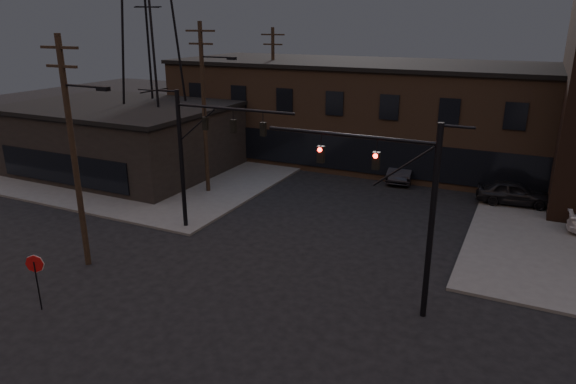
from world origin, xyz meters
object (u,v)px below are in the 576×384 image
object	(u,v)px
stop_sign	(35,270)
car_crossing	(402,169)
traffic_signal_near	(404,198)
parked_car_lot_a	(514,192)
traffic_signal_far	(199,146)

from	to	relation	value
stop_sign	car_crossing	distance (m)	26.64
traffic_signal_near	stop_sign	size ratio (longest dim) A/B	3.23
parked_car_lot_a	car_crossing	world-z (taller)	parked_car_lot_a
traffic_signal_near	parked_car_lot_a	size ratio (longest dim) A/B	1.74
parked_car_lot_a	car_crossing	xyz separation A→B (m)	(-7.99, 2.76, -0.11)
traffic_signal_near	stop_sign	distance (m)	15.17
traffic_signal_far	car_crossing	bearing A→B (deg)	62.84
traffic_signal_far	parked_car_lot_a	distance (m)	20.38
traffic_signal_near	traffic_signal_far	distance (m)	12.57
traffic_signal_far	stop_sign	xyz separation A→B (m)	(-1.28, -9.99, -3.17)
traffic_signal_far	stop_sign	distance (m)	10.55
traffic_signal_far	parked_car_lot_a	size ratio (longest dim) A/B	1.74
stop_sign	parked_car_lot_a	world-z (taller)	stop_sign
traffic_signal_near	stop_sign	bearing A→B (deg)	-154.10
stop_sign	parked_car_lot_a	size ratio (longest dim) A/B	0.54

